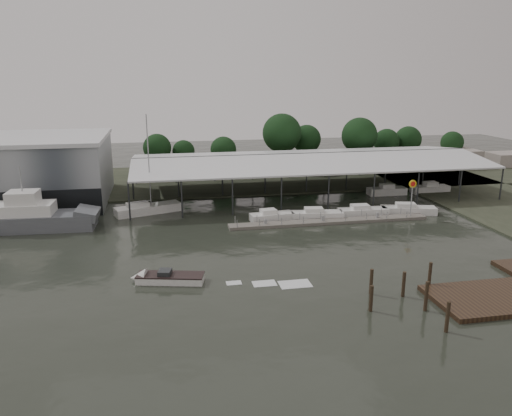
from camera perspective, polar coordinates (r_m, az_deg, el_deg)
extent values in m
plane|color=#252A22|center=(56.73, -2.75, -5.42)|extent=(200.00, 200.00, 0.00)
cube|color=#3D4131|center=(96.94, -6.34, 3.25)|extent=(140.00, 30.00, 0.30)
cube|color=gray|center=(86.43, -24.60, 3.83)|extent=(24.00, 20.00, 10.00)
cube|color=black|center=(77.51, -26.01, 0.22)|extent=(24.00, 0.30, 4.00)
cube|color=silver|center=(85.68, -24.98, 7.23)|extent=(24.50, 20.50, 0.60)
cube|color=#2C2F31|center=(85.25, 5.87, 6.19)|extent=(58.00, 0.40, 0.30)
cylinder|color=#2C2F31|center=(71.35, -14.30, 0.75)|extent=(0.24, 0.24, 5.50)
cylinder|color=#2C2F31|center=(89.02, 26.24, 2.45)|extent=(0.24, 0.24, 5.50)
cylinder|color=#2C2F31|center=(93.80, -13.60, 4.17)|extent=(0.24, 0.24, 5.50)
cylinder|color=#2C2F31|center=(107.86, 18.99, 5.16)|extent=(0.24, 0.24, 5.50)
cube|color=slate|center=(69.36, 8.39, -1.54)|extent=(28.00, 2.00, 0.40)
cylinder|color=#939598|center=(65.28, -2.17, -1.89)|extent=(0.10, 0.10, 1.20)
cylinder|color=#939598|center=(75.19, 17.58, -0.31)|extent=(0.10, 0.10, 1.20)
cube|color=#939598|center=(68.90, 7.62, -1.19)|extent=(0.30, 0.30, 0.70)
cylinder|color=#939598|center=(73.54, 17.33, 0.75)|extent=(0.16, 0.16, 5.00)
cylinder|color=yellow|center=(72.99, 17.48, 2.65)|extent=(1.10, 0.12, 1.10)
cylinder|color=red|center=(72.93, 17.51, 2.63)|extent=(0.70, 0.05, 0.70)
cube|color=#352515|center=(50.93, 25.87, -9.23)|extent=(12.00, 7.00, 0.50)
cube|color=gray|center=(117.24, 21.48, 5.30)|extent=(10.00, 8.00, 4.00)
cube|color=gray|center=(123.94, 26.81, 4.97)|extent=(8.00, 6.00, 3.00)
cube|color=#565A5F|center=(71.85, -24.06, -1.55)|extent=(15.82, 5.33, 2.40)
cube|color=#565A5F|center=(69.99, -18.74, -0.60)|extent=(3.20, 4.57, 1.76)
cube|color=silver|center=(71.66, -24.94, -0.21)|extent=(7.51, 4.17, 1.80)
cube|color=silver|center=(71.27, -25.09, 1.11)|extent=(3.90, 3.45, 1.61)
cylinder|color=#939598|center=(70.79, -25.30, 3.00)|extent=(0.18, 0.18, 3.50)
cube|color=white|center=(75.04, -12.21, -0.20)|extent=(9.91, 5.58, 1.40)
cube|color=silver|center=(74.38, -13.37, 0.31)|extent=(3.48, 2.69, 0.80)
cylinder|color=#939598|center=(73.65, -12.17, 5.28)|extent=(0.16, 0.16, 13.32)
cylinder|color=#939598|center=(74.34, -13.18, 0.71)|extent=(3.35, 1.25, 0.12)
cube|color=white|center=(50.31, -9.76, -7.96)|extent=(6.83, 3.48, 0.90)
cone|color=white|center=(51.08, -13.31, -7.80)|extent=(2.03, 2.32, 2.00)
cube|color=black|center=(50.16, -9.78, -7.54)|extent=(6.85, 3.54, 0.12)
cube|color=#2C2F31|center=(50.18, -10.38, -7.26)|extent=(1.50, 1.64, 0.50)
cube|color=silver|center=(49.51, -2.55, -8.55)|extent=(2.30, 1.50, 0.04)
cube|color=silver|center=(49.35, 0.96, -8.63)|extent=(3.10, 2.00, 0.04)
cube|color=silver|center=(49.36, 4.49, -8.67)|extent=(3.90, 2.50, 0.04)
cube|color=white|center=(69.68, 1.82, -1.04)|extent=(6.26, 2.83, 1.10)
cube|color=silver|center=(69.36, 1.42, -0.43)|extent=(2.28, 1.82, 0.70)
cube|color=white|center=(70.98, 6.98, -0.84)|extent=(7.53, 3.13, 1.10)
cube|color=silver|center=(70.62, 6.62, -0.24)|extent=(2.74, 1.92, 0.70)
cube|color=white|center=(73.74, 12.13, -0.47)|extent=(7.27, 2.44, 1.10)
cube|color=silver|center=(73.35, 11.80, 0.11)|extent=(2.57, 1.69, 0.70)
cube|color=white|center=(76.37, 17.01, -0.26)|extent=(8.15, 4.02, 1.10)
cube|color=silver|center=(75.94, 16.72, 0.30)|extent=(3.05, 2.22, 0.70)
cylinder|color=#332619|center=(48.28, 16.49, -8.68)|extent=(0.32, 0.32, 3.03)
cylinder|color=#332619|center=(46.09, 18.85, -9.87)|extent=(0.32, 0.32, 3.31)
cylinder|color=#332619|center=(44.83, 13.00, -10.39)|extent=(0.32, 0.32, 2.96)
cylinder|color=#332619|center=(48.02, 13.01, -8.54)|extent=(0.32, 0.32, 3.08)
cylinder|color=#332619|center=(50.86, 19.21, -7.58)|extent=(0.32, 0.32, 3.19)
cylinder|color=#332619|center=(43.16, 21.00, -11.90)|extent=(0.32, 0.32, 3.22)
cylinder|color=black|center=(102.56, -11.13, 4.79)|extent=(0.50, 0.50, 3.98)
sphere|color=#183A18|center=(102.00, -11.23, 6.77)|extent=(5.58, 5.58, 5.58)
cylinder|color=black|center=(103.96, -8.22, 4.85)|extent=(0.50, 0.50, 3.25)
sphere|color=#183A18|center=(103.49, -8.28, 6.44)|extent=(4.55, 4.55, 4.55)
cylinder|color=black|center=(101.07, -3.72, 4.81)|extent=(0.50, 0.50, 3.71)
sphere|color=#183A18|center=(100.53, -3.75, 6.69)|extent=(5.20, 5.20, 5.20)
cylinder|color=black|center=(104.71, 2.94, 5.75)|extent=(0.50, 0.50, 5.73)
sphere|color=#183A18|center=(104.00, 2.97, 8.55)|extent=(8.02, 8.02, 8.02)
cylinder|color=black|center=(109.64, 5.74, 5.77)|extent=(0.50, 0.50, 4.42)
sphere|color=#183A18|center=(109.07, 5.80, 7.83)|extent=(6.19, 6.19, 6.19)
cylinder|color=black|center=(107.72, 11.60, 5.61)|extent=(0.50, 0.50, 5.30)
sphere|color=#183A18|center=(107.06, 11.74, 8.12)|extent=(7.42, 7.42, 7.42)
cylinder|color=black|center=(113.36, 14.56, 5.55)|extent=(0.50, 0.50, 3.98)
sphere|color=#183A18|center=(112.84, 14.68, 7.35)|extent=(5.57, 5.57, 5.57)
cylinder|color=black|center=(116.49, 16.84, 5.68)|extent=(0.50, 0.50, 4.15)
sphere|color=#183A18|center=(115.97, 16.99, 7.50)|extent=(5.81, 5.81, 5.81)
cylinder|color=black|center=(120.78, 21.35, 5.47)|extent=(0.50, 0.50, 3.57)
sphere|color=#183A18|center=(120.34, 21.50, 6.97)|extent=(4.99, 4.99, 4.99)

